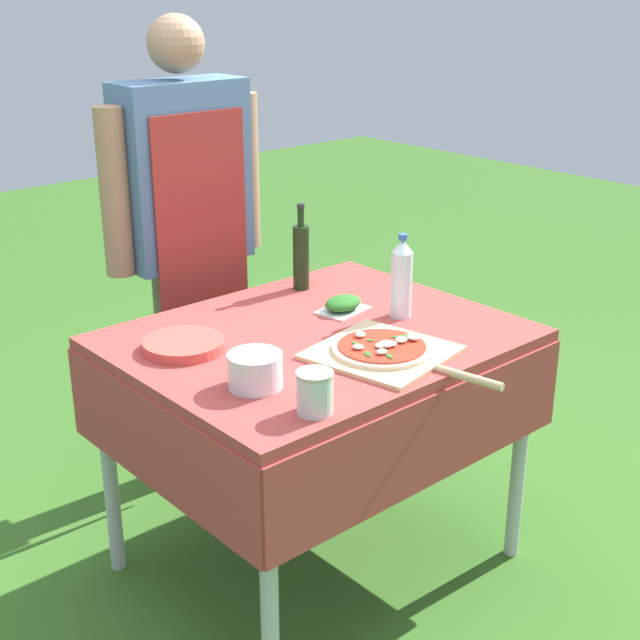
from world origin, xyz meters
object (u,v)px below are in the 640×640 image
at_px(oil_bottle, 301,255).
at_px(mixing_tub, 255,370).
at_px(prep_table, 317,363).
at_px(plate_stack, 184,345).
at_px(water_bottle, 402,278).
at_px(herb_container, 343,304).
at_px(person_cook, 186,219).
at_px(sauce_jar, 315,395).
at_px(pizza_on_peel, 385,351).

height_order(oil_bottle, mixing_tub, oil_bottle).
relative_size(prep_table, plate_stack, 4.85).
height_order(water_bottle, herb_container, water_bottle).
relative_size(person_cook, oil_bottle, 5.73).
relative_size(mixing_tub, sauce_jar, 1.33).
xyz_separation_m(water_bottle, herb_container, (-0.11, 0.15, -0.10)).
distance_m(herb_container, plate_stack, 0.57).
xyz_separation_m(oil_bottle, plate_stack, (-0.61, -0.19, -0.10)).
relative_size(herb_container, mixing_tub, 1.23).
height_order(herb_container, sauce_jar, sauce_jar).
relative_size(oil_bottle, plate_stack, 1.24).
height_order(prep_table, oil_bottle, oil_bottle).
height_order(pizza_on_peel, water_bottle, water_bottle).
distance_m(oil_bottle, sauce_jar, 0.94).
xyz_separation_m(water_bottle, mixing_tub, (-0.66, -0.11, -0.08)).
bearing_deg(person_cook, oil_bottle, 113.64).
relative_size(oil_bottle, mixing_tub, 2.05).
bearing_deg(plate_stack, prep_table, -23.51).
bearing_deg(water_bottle, plate_stack, 161.30).
bearing_deg(mixing_tub, sauce_jar, -84.97).
bearing_deg(water_bottle, mixing_tub, -170.66).
relative_size(pizza_on_peel, herb_container, 3.27).
xyz_separation_m(prep_table, mixing_tub, (-0.37, -0.17, 0.14)).
bearing_deg(prep_table, plate_stack, 156.49).
bearing_deg(person_cook, pizza_on_peel, 89.69).
bearing_deg(prep_table, mixing_tub, -154.60).
distance_m(person_cook, pizza_on_peel, 1.04).
relative_size(person_cook, water_bottle, 6.36).
bearing_deg(herb_container, oil_bottle, 80.28).
xyz_separation_m(prep_table, plate_stack, (-0.37, 0.16, 0.11)).
xyz_separation_m(water_bottle, plate_stack, (-0.67, 0.23, -0.11)).
bearing_deg(prep_table, sauce_jar, -131.72).
height_order(oil_bottle, sauce_jar, oil_bottle).
bearing_deg(person_cook, water_bottle, 106.82).
height_order(prep_table, mixing_tub, mixing_tub).
xyz_separation_m(prep_table, sauce_jar, (-0.35, -0.39, 0.15)).
height_order(prep_table, sauce_jar, sauce_jar).
bearing_deg(mixing_tub, pizza_on_peel, -11.18).
height_order(pizza_on_peel, sauce_jar, sauce_jar).
xyz_separation_m(oil_bottle, water_bottle, (0.06, -0.41, 0.01)).
bearing_deg(sauce_jar, herb_container, 41.65).
height_order(prep_table, herb_container, herb_container).
relative_size(oil_bottle, sauce_jar, 2.74).
xyz_separation_m(person_cook, sauce_jar, (-0.40, -1.16, -0.15)).
bearing_deg(herb_container, prep_table, -155.08).
xyz_separation_m(person_cook, water_bottle, (0.24, -0.84, -0.07)).
xyz_separation_m(herb_container, mixing_tub, (-0.56, -0.26, 0.02)).
distance_m(water_bottle, herb_container, 0.21).
height_order(pizza_on_peel, mixing_tub, mixing_tub).
relative_size(oil_bottle, water_bottle, 1.11).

